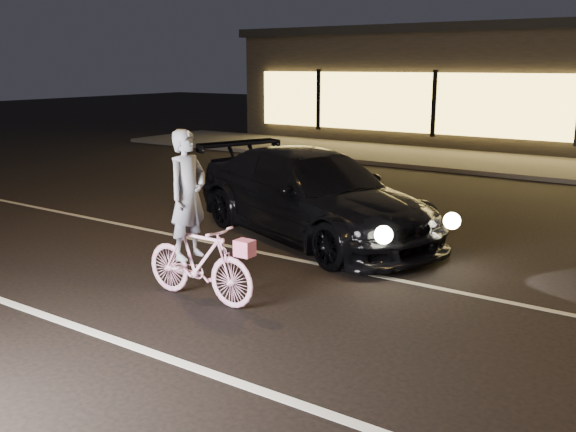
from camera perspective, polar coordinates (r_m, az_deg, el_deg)
The scene contains 6 objects.
ground at distance 7.34m, azimuth 1.59°, elevation -9.65°, with size 90.00×90.00×0.00m, color black.
lane_stripe_near at distance 6.25m, azimuth -6.11°, elevation -14.00°, with size 60.00×0.12×0.01m, color silver.
lane_stripe_far at distance 8.98m, azimuth 8.55°, elevation -5.40°, with size 60.00×0.10×0.01m, color gray.
sidewalk at distance 19.25m, azimuth 23.10°, elevation 3.88°, with size 30.00×4.00×0.12m, color #383533.
cyclist at distance 7.95m, azimuth -8.19°, elevation -2.24°, with size 1.68×0.58×2.12m.
sedan at distance 10.76m, azimuth 2.19°, elevation 1.89°, with size 5.45×3.68×1.47m.
Camera 1 is at (3.65, -5.69, 2.86)m, focal length 40.00 mm.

